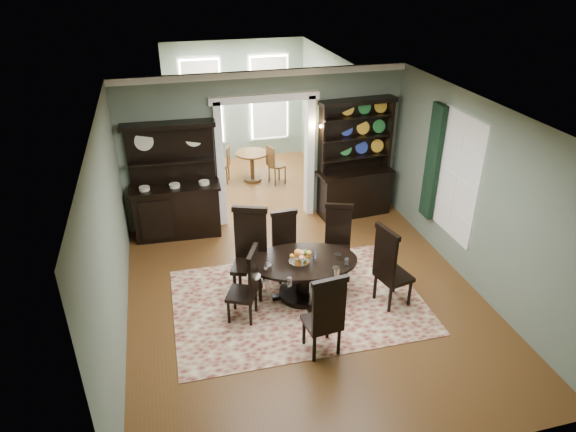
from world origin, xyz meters
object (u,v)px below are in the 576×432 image
Objects in this scene: dining_table at (303,271)px; welsh_dresser at (354,174)px; sideboard at (176,198)px; parlor_table at (252,162)px.

dining_table is 0.76× the size of welsh_dresser.
parlor_table is (1.88, 2.17, -0.31)m from sideboard.
parlor_table is at bearing 95.95° from dining_table.
parlor_table reaches higher than dining_table.
sideboard is (-1.77, 2.55, 0.30)m from dining_table.
dining_table is at bearing -91.28° from parlor_table.
dining_table is at bearing -129.90° from welsh_dresser.
sideboard is at bearing 131.96° from dining_table.
welsh_dresser is at bearing 61.81° from dining_table.
welsh_dresser reaches higher than sideboard.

